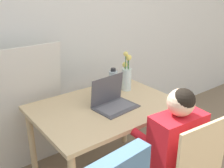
{
  "coord_description": "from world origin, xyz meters",
  "views": [
    {
      "loc": [
        -1.18,
        0.1,
        1.6
      ],
      "look_at": [
        -0.08,
        1.54,
        0.88
      ],
      "focal_mm": 42.0,
      "sensor_mm": 36.0,
      "label": 1
    }
  ],
  "objects_px": {
    "person_seated": "(170,144)",
    "laptop": "(112,100)",
    "flower_vase": "(127,76)",
    "water_bottle": "(113,83)"
  },
  "relations": [
    {
      "from": "person_seated",
      "to": "laptop",
      "type": "height_order",
      "value": "person_seated"
    },
    {
      "from": "laptop",
      "to": "flower_vase",
      "type": "distance_m",
      "value": 0.36
    },
    {
      "from": "person_seated",
      "to": "flower_vase",
      "type": "relative_size",
      "value": 2.96
    },
    {
      "from": "person_seated",
      "to": "water_bottle",
      "type": "bearing_deg",
      "value": -92.25
    },
    {
      "from": "laptop",
      "to": "water_bottle",
      "type": "height_order",
      "value": "water_bottle"
    },
    {
      "from": "laptop",
      "to": "flower_vase",
      "type": "relative_size",
      "value": 0.94
    },
    {
      "from": "laptop",
      "to": "water_bottle",
      "type": "bearing_deg",
      "value": 45.22
    },
    {
      "from": "person_seated",
      "to": "water_bottle",
      "type": "distance_m",
      "value": 0.74
    },
    {
      "from": "person_seated",
      "to": "flower_vase",
      "type": "height_order",
      "value": "flower_vase"
    },
    {
      "from": "person_seated",
      "to": "flower_vase",
      "type": "xyz_separation_m",
      "value": [
        0.25,
        0.73,
        0.2
      ]
    }
  ]
}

